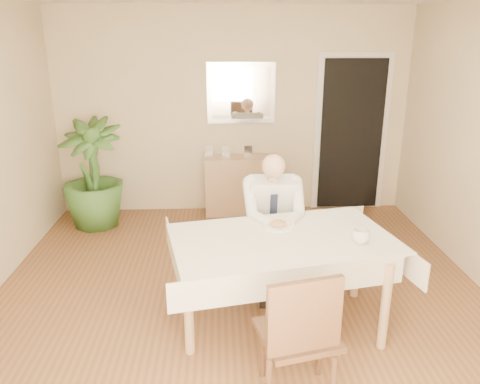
{
  "coord_description": "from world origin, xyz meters",
  "views": [
    {
      "loc": [
        -0.17,
        -3.49,
        2.24
      ],
      "look_at": [
        0.0,
        0.35,
        0.95
      ],
      "focal_mm": 35.0,
      "sensor_mm": 36.0,
      "label": 1
    }
  ],
  "objects_px": {
    "chair_near": "(300,332)",
    "seated_man": "(274,217)",
    "coffee_mug": "(361,236)",
    "chair_far": "(270,226)",
    "dining_table": "(282,247)",
    "potted_palm": "(93,174)",
    "sideboard": "(242,185)"
  },
  "relations": [
    {
      "from": "dining_table",
      "to": "seated_man",
      "type": "distance_m",
      "value": 0.59
    },
    {
      "from": "chair_far",
      "to": "dining_table",
      "type": "bearing_deg",
      "value": -97.04
    },
    {
      "from": "chair_near",
      "to": "seated_man",
      "type": "bearing_deg",
      "value": 75.81
    },
    {
      "from": "dining_table",
      "to": "chair_far",
      "type": "bearing_deg",
      "value": 78.46
    },
    {
      "from": "seated_man",
      "to": "chair_far",
      "type": "bearing_deg",
      "value": 90.0
    },
    {
      "from": "chair_far",
      "to": "seated_man",
      "type": "distance_m",
      "value": 0.35
    },
    {
      "from": "dining_table",
      "to": "chair_far",
      "type": "height_order",
      "value": "chair_far"
    },
    {
      "from": "chair_near",
      "to": "potted_palm",
      "type": "distance_m",
      "value": 3.68
    },
    {
      "from": "coffee_mug",
      "to": "sideboard",
      "type": "bearing_deg",
      "value": 106.36
    },
    {
      "from": "chair_near",
      "to": "chair_far",
      "type": "bearing_deg",
      "value": 75.88
    },
    {
      "from": "seated_man",
      "to": "potted_palm",
      "type": "xyz_separation_m",
      "value": [
        -2.01,
        1.57,
        -0.03
      ]
    },
    {
      "from": "chair_far",
      "to": "chair_near",
      "type": "distance_m",
      "value": 1.8
    },
    {
      "from": "dining_table",
      "to": "potted_palm",
      "type": "xyz_separation_m",
      "value": [
        -2.01,
        2.17,
        -0.01
      ]
    },
    {
      "from": "dining_table",
      "to": "chair_far",
      "type": "distance_m",
      "value": 0.9
    },
    {
      "from": "seated_man",
      "to": "potted_palm",
      "type": "bearing_deg",
      "value": 141.92
    },
    {
      "from": "sideboard",
      "to": "coffee_mug",
      "type": "bearing_deg",
      "value": -75.63
    },
    {
      "from": "coffee_mug",
      "to": "chair_near",
      "type": "bearing_deg",
      "value": -125.95
    },
    {
      "from": "coffee_mug",
      "to": "chair_far",
      "type": "bearing_deg",
      "value": 119.99
    },
    {
      "from": "chair_far",
      "to": "potted_palm",
      "type": "bearing_deg",
      "value": 140.26
    },
    {
      "from": "chair_far",
      "to": "chair_near",
      "type": "height_order",
      "value": "chair_near"
    },
    {
      "from": "seated_man",
      "to": "sideboard",
      "type": "relative_size",
      "value": 1.3
    },
    {
      "from": "dining_table",
      "to": "chair_near",
      "type": "bearing_deg",
      "value": -102.32
    },
    {
      "from": "chair_far",
      "to": "seated_man",
      "type": "xyz_separation_m",
      "value": [
        -0.0,
        -0.28,
        0.2
      ]
    },
    {
      "from": "chair_near",
      "to": "coffee_mug",
      "type": "distance_m",
      "value": 1.03
    },
    {
      "from": "coffee_mug",
      "to": "seated_man",
      "type": "bearing_deg",
      "value": 128.97
    },
    {
      "from": "chair_near",
      "to": "coffee_mug",
      "type": "xyz_separation_m",
      "value": [
        0.59,
        0.81,
        0.26
      ]
    },
    {
      "from": "chair_near",
      "to": "seated_man",
      "type": "relative_size",
      "value": 0.77
    },
    {
      "from": "dining_table",
      "to": "coffee_mug",
      "type": "distance_m",
      "value": 0.6
    },
    {
      "from": "sideboard",
      "to": "seated_man",
      "type": "bearing_deg",
      "value": -86.13
    },
    {
      "from": "chair_far",
      "to": "sideboard",
      "type": "xyz_separation_m",
      "value": [
        -0.2,
        1.63,
        -0.1
      ]
    },
    {
      "from": "chair_near",
      "to": "sideboard",
      "type": "distance_m",
      "value": 3.44
    },
    {
      "from": "dining_table",
      "to": "chair_near",
      "type": "distance_m",
      "value": 0.93
    }
  ]
}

